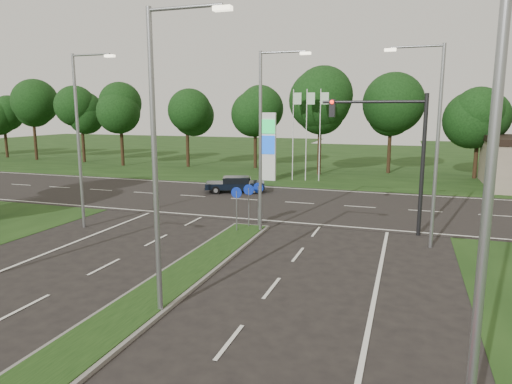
% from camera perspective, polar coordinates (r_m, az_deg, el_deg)
% --- Properties ---
extents(verge_far, '(160.00, 50.00, 0.02)m').
position_cam_1_polar(verge_far, '(61.41, 11.15, 4.19)').
color(verge_far, black).
rests_on(verge_far, ground).
extents(cross_road, '(160.00, 12.00, 0.02)m').
position_cam_1_polar(cross_road, '(31.23, 3.67, -1.27)').
color(cross_road, black).
rests_on(cross_road, ground).
extents(median_kerb, '(2.00, 26.00, 0.12)m').
position_cam_1_polar(median_kerb, '(13.81, -19.22, -16.76)').
color(median_kerb, slate).
rests_on(median_kerb, ground).
extents(streetlight_median_near, '(2.53, 0.22, 9.00)m').
position_cam_1_polar(streetlight_median_near, '(13.50, -11.88, 5.26)').
color(streetlight_median_near, gray).
rests_on(streetlight_median_near, ground).
extents(streetlight_median_far, '(2.53, 0.22, 9.00)m').
position_cam_1_polar(streetlight_median_far, '(22.68, 1.04, 7.37)').
color(streetlight_median_far, gray).
rests_on(streetlight_median_far, ground).
extents(streetlight_left_far, '(2.53, 0.22, 9.00)m').
position_cam_1_polar(streetlight_left_far, '(25.39, -21.03, 7.00)').
color(streetlight_left_far, gray).
rests_on(streetlight_left_far, ground).
extents(streetlight_right_far, '(2.53, 0.22, 9.00)m').
position_cam_1_polar(streetlight_right_far, '(21.65, 21.27, 6.56)').
color(streetlight_right_far, gray).
rests_on(streetlight_right_far, ground).
extents(streetlight_right_near, '(2.53, 0.22, 9.00)m').
position_cam_1_polar(streetlight_right_near, '(7.75, 25.69, 0.96)').
color(streetlight_right_near, gray).
rests_on(streetlight_right_near, ground).
extents(traffic_signal, '(5.10, 0.42, 7.00)m').
position_cam_1_polar(traffic_signal, '(23.66, 17.08, 6.01)').
color(traffic_signal, black).
rests_on(traffic_signal, ground).
extents(median_signs, '(1.16, 1.76, 2.38)m').
position_cam_1_polar(median_signs, '(23.77, -1.00, -0.67)').
color(median_signs, gray).
rests_on(median_signs, ground).
extents(gas_pylon, '(5.80, 1.26, 8.00)m').
position_cam_1_polar(gas_pylon, '(40.46, 1.83, 5.93)').
color(gas_pylon, silver).
rests_on(gas_pylon, ground).
extents(treeline_far, '(6.00, 6.00, 9.90)m').
position_cam_1_polar(treeline_far, '(46.19, 9.08, 10.84)').
color(treeline_far, black).
rests_on(treeline_far, ground).
extents(navy_sedan, '(4.76, 3.15, 1.21)m').
position_cam_1_polar(navy_sedan, '(34.77, -2.59, 1.00)').
color(navy_sedan, black).
rests_on(navy_sedan, ground).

